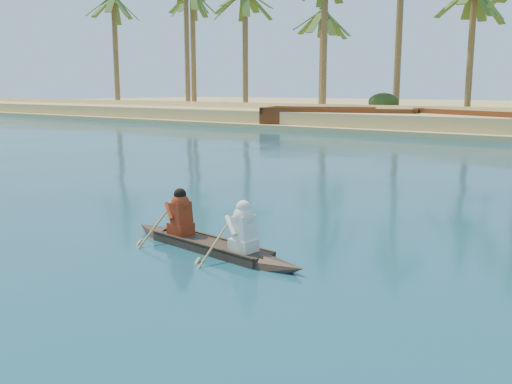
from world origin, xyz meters
The scene contains 3 objects.
canoe centered at (-5.82, -4.00, 0.24)m, with size 4.60×1.13×1.26m.
barge_left centered at (-19.36, 26.01, 0.66)m, with size 11.93×6.96×1.89m.
barge_mid centered at (-8.35, 27.00, 0.67)m, with size 12.04×8.23×1.91m.
Camera 1 is at (1.14, -11.89, 3.06)m, focal length 40.00 mm.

